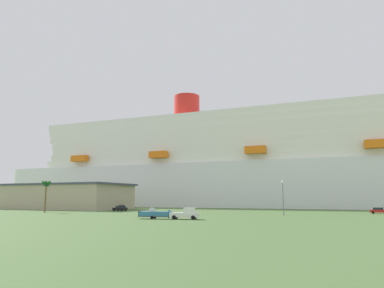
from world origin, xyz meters
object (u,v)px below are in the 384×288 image
small_boat_on_trailer (158,214)px  parked_car_blue_suv (120,207)px  parked_car_red_hatchback (379,211)px  palm_tree (46,187)px  street_lamp (283,193)px  pickup_truck (185,214)px  parked_car_black_coupe (120,208)px  parked_car_silver_sedan (77,207)px  cruise_ship (264,167)px

small_boat_on_trailer → parked_car_blue_suv: small_boat_on_trailer is taller
parked_car_blue_suv → parked_car_red_hatchback: size_ratio=1.05×
palm_tree → street_lamp: bearing=1.7°
pickup_truck → parked_car_blue_suv: 56.37m
parked_car_black_coupe → palm_tree: bearing=-137.6°
parked_car_blue_suv → parked_car_silver_sedan: bearing=-150.9°
street_lamp → parked_car_red_hatchback: (22.97, 18.07, -4.43)m
pickup_truck → street_lamp: size_ratio=0.72×
parked_car_blue_suv → parked_car_black_coupe: size_ratio=1.05×
small_boat_on_trailer → parked_car_silver_sedan: size_ratio=1.74×
parked_car_black_coupe → parked_car_silver_sedan: bearing=167.6°
street_lamp → parked_car_black_coupe: bearing=165.9°
street_lamp → parked_car_silver_sedan: street_lamp is taller
palm_tree → parked_car_silver_sedan: size_ratio=1.85×
cruise_ship → parked_car_red_hatchback: size_ratio=61.54×
palm_tree → parked_car_black_coupe: palm_tree is taller
palm_tree → parked_car_silver_sedan: 19.77m
small_boat_on_trailer → palm_tree: (-42.10, 16.89, 6.28)m
pickup_truck → small_boat_on_trailer: (-5.50, -0.68, -0.08)m
street_lamp → parked_car_silver_sedan: 70.15m
street_lamp → parked_car_black_coupe: street_lamp is taller
pickup_truck → parked_car_red_hatchback: size_ratio=1.27×
cruise_ship → palm_tree: cruise_ship is taller
cruise_ship → small_boat_on_trailer: bearing=-98.3°
small_boat_on_trailer → parked_car_red_hatchback: 59.11m
pickup_truck → parked_car_black_coupe: 44.16m
parked_car_black_coupe → pickup_truck: bearing=-43.9°
pickup_truck → street_lamp: 25.71m
pickup_truck → parked_car_silver_sedan: bearing=145.4°
small_boat_on_trailer → parked_car_blue_suv: size_ratio=1.74×
palm_tree → small_boat_on_trailer: bearing=-21.9°
palm_tree → parked_car_blue_suv: palm_tree is taller
cruise_ship → palm_tree: (-54.44, -67.75, -9.74)m
parked_car_red_hatchback → parked_car_black_coupe: 72.67m
parked_car_black_coupe → cruise_ship: bearing=54.1°
pickup_truck → parked_car_black_coupe: size_ratio=1.26×
small_boat_on_trailer → street_lamp: street_lamp is taller
parked_car_red_hatchback → cruise_ship: bearing=125.3°
cruise_ship → parked_car_black_coupe: cruise_ship is taller
parked_car_blue_suv → pickup_truck: bearing=-47.4°
cruise_ship → parked_car_blue_suv: bearing=-136.7°
small_boat_on_trailer → parked_car_silver_sedan: (-44.87, 35.38, -0.13)m
small_boat_on_trailer → street_lamp: bearing=39.2°
cruise_ship → parked_car_silver_sedan: (-57.21, -49.25, -16.14)m
palm_tree → parked_car_red_hatchback: palm_tree is taller
cruise_ship → parked_car_red_hatchback: bearing=-54.7°
cruise_ship → parked_car_blue_suv: cruise_ship is taller
small_boat_on_trailer → parked_car_black_coupe: bearing=130.0°
parked_car_silver_sedan → small_boat_on_trailer: bearing=-38.3°
parked_car_red_hatchback → parked_car_black_coupe: size_ratio=0.99×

